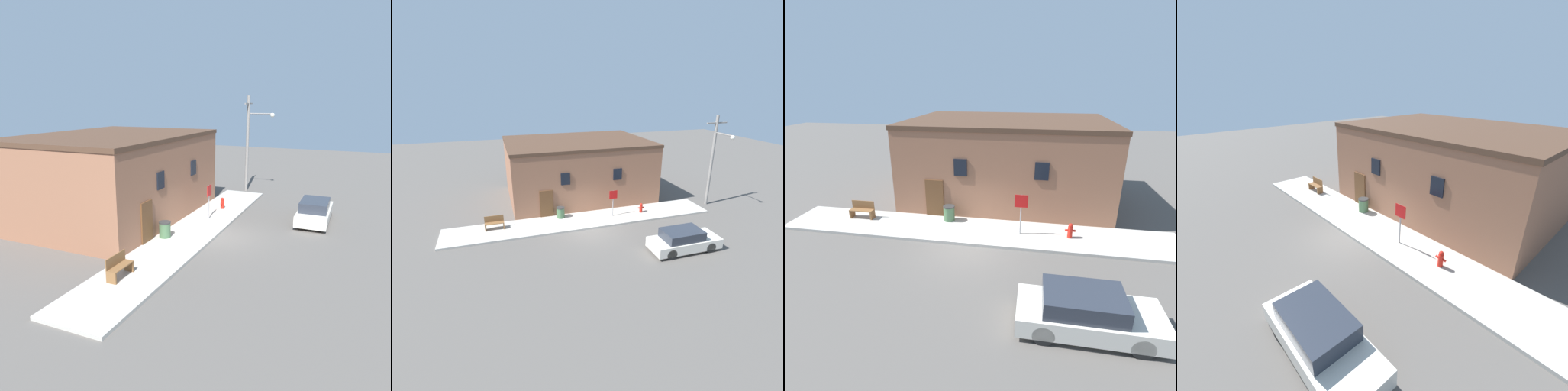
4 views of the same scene
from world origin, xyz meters
TOP-DOWN VIEW (x-y plane):
  - ground_plane at (0.00, 0.00)m, footprint 80.00×80.00m
  - sidewalk at (0.00, 1.41)m, footprint 19.64×2.83m
  - brick_building at (1.12, 7.06)m, footprint 11.97×8.60m
  - fire_hydrant at (4.67, 1.41)m, footprint 0.48×0.23m
  - stop_sign at (2.31, 1.40)m, footprint 0.63×0.06m
  - bench at (-6.26, 1.82)m, footprint 1.28×0.44m
  - trash_bin at (-1.51, 2.31)m, footprint 0.61×0.61m
  - parked_car at (4.60, -4.33)m, footprint 4.29×1.73m

SIDE VIEW (x-z plane):
  - ground_plane at x=0.00m, z-range 0.00..0.00m
  - sidewalk at x=0.00m, z-range 0.00..0.14m
  - fire_hydrant at x=4.67m, z-range 0.14..0.87m
  - trash_bin at x=-1.51m, z-range 0.15..0.96m
  - bench at x=-6.26m, z-range 0.12..1.04m
  - parked_car at x=4.60m, z-range -0.03..1.32m
  - stop_sign at x=2.31m, z-range 0.54..2.55m
  - brick_building at x=1.12m, z-range 0.00..5.01m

